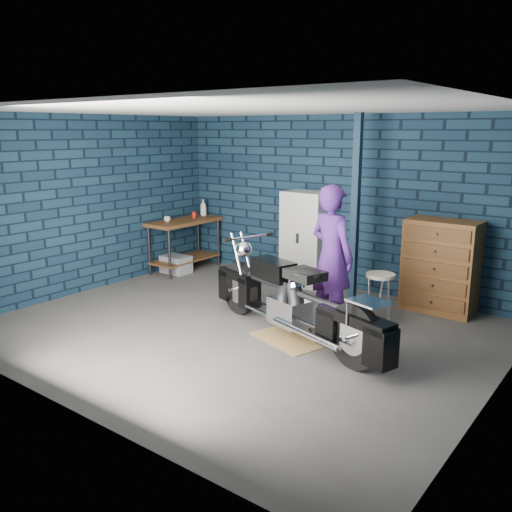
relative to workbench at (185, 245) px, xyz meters
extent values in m
plane|color=#4C4A47|center=(2.68, -1.75, -0.46)|extent=(6.00, 6.00, 0.00)
cube|color=#0F2133|center=(2.68, 0.75, 0.90)|extent=(6.00, 0.02, 2.70)
cube|color=#0F2133|center=(-0.32, -1.75, 0.90)|extent=(0.02, 5.00, 2.70)
cube|color=#0F2133|center=(5.68, -1.75, 0.90)|extent=(0.02, 5.00, 2.70)
cube|color=silver|center=(2.68, -1.75, 2.25)|extent=(6.00, 5.00, 0.02)
cube|color=#122639|center=(3.23, 0.20, 0.90)|extent=(0.10, 0.10, 2.70)
cube|color=brown|center=(0.00, 0.00, 0.00)|extent=(0.60, 1.40, 0.91)
cube|color=brown|center=(3.37, -1.61, -0.45)|extent=(1.05, 0.90, 0.01)
imported|color=#492079|center=(3.50, -0.93, 0.45)|extent=(0.76, 0.59, 1.82)
cube|color=gray|center=(0.02, -0.25, -0.30)|extent=(0.49, 0.35, 0.31)
cube|color=silver|center=(2.24, 0.48, 0.30)|extent=(0.71, 0.51, 1.52)
cube|color=brown|center=(4.41, 0.48, 0.19)|extent=(0.96, 0.53, 1.28)
imported|color=#BDAC8F|center=(-0.08, -0.33, 0.50)|extent=(0.13, 0.13, 0.09)
cylinder|color=maroon|center=(0.01, 0.25, 0.51)|extent=(0.11, 0.11, 0.12)
imported|color=gray|center=(-0.05, 0.56, 0.61)|extent=(0.14, 0.14, 0.30)
camera|label=1|loc=(6.73, -6.78, 2.02)|focal=38.00mm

